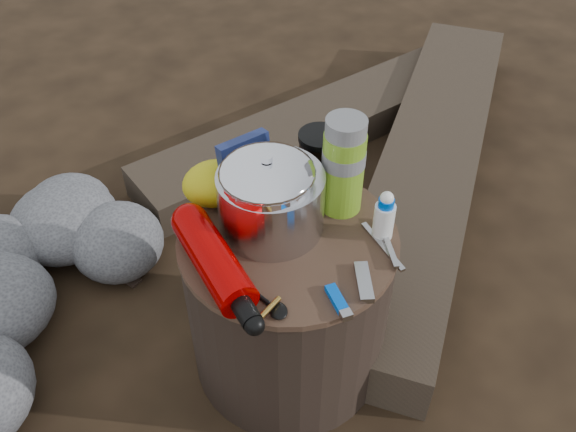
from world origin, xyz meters
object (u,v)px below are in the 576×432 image
object	(u,v)px
log_main	(430,164)
thermos	(343,166)
stump	(288,302)
camping_pot	(268,197)
travel_mug	(319,160)
fuel_bottle	(214,260)

from	to	relation	value
log_main	thermos	world-z (taller)	thermos
stump	thermos	xyz separation A→B (m)	(0.14, 0.06, 0.32)
camping_pot	travel_mug	size ratio (longest dim) A/B	1.36
fuel_bottle	travel_mug	bearing A→B (deg)	23.52
travel_mug	thermos	bearing A→B (deg)	-75.96
stump	travel_mug	bearing A→B (deg)	50.15
log_main	fuel_bottle	bearing A→B (deg)	-108.47
stump	fuel_bottle	bearing A→B (deg)	-162.19
log_main	thermos	bearing A→B (deg)	-101.53
fuel_bottle	stump	bearing A→B (deg)	6.98
stump	thermos	world-z (taller)	thermos
thermos	stump	bearing A→B (deg)	-157.70
stump	log_main	distance (m)	0.84
camping_pot	fuel_bottle	bearing A→B (deg)	-147.81
thermos	camping_pot	bearing A→B (deg)	-171.40
fuel_bottle	log_main	bearing A→B (deg)	23.88
thermos	fuel_bottle	bearing A→B (deg)	-160.12
fuel_bottle	thermos	xyz separation A→B (m)	(0.30, 0.11, 0.07)
stump	camping_pot	bearing A→B (deg)	136.57
camping_pot	travel_mug	world-z (taller)	camping_pot
log_main	fuel_bottle	xyz separation A→B (m)	(-0.82, -0.56, 0.39)
thermos	travel_mug	distance (m)	0.10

